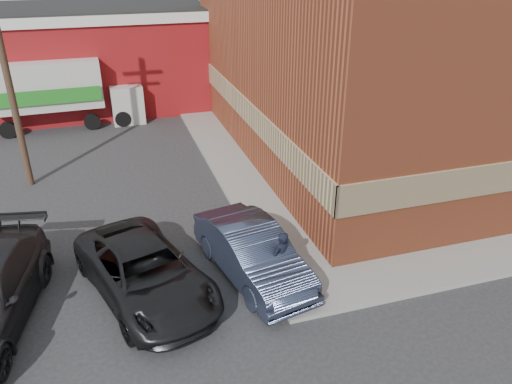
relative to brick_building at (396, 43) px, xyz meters
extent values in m
plane|color=#28282B|center=(-8.50, -9.00, -4.68)|extent=(90.00, 90.00, 0.00)
cube|color=#9C4528|center=(0.00, 0.00, -0.18)|extent=(14.00, 18.00, 9.00)
cube|color=tan|center=(-7.04, 0.00, -2.38)|extent=(0.08, 18.16, 1.00)
cube|color=gray|center=(-7.90, 0.00, -4.62)|extent=(1.80, 18.00, 0.12)
cube|color=maroon|center=(-14.50, 11.00, -2.18)|extent=(16.00, 8.00, 5.00)
cube|color=silver|center=(-14.50, 11.00, 0.57)|extent=(16.30, 8.30, 0.50)
cube|color=black|center=(-14.50, 11.00, 0.87)|extent=(16.00, 8.00, 0.10)
cylinder|color=#483424|center=(-16.00, 0.00, -0.18)|extent=(0.26, 0.26, 9.00)
imported|color=black|center=(-8.70, -9.25, -3.75)|extent=(0.71, 0.64, 1.63)
imported|color=#2F374F|center=(-9.30, -8.50, -3.90)|extent=(2.59, 5.00, 1.57)
imported|color=black|center=(-12.31, -8.50, -3.94)|extent=(3.97, 5.83, 1.48)
cube|color=silver|center=(-15.52, 7.00, -2.37)|extent=(5.51, 2.35, 2.36)
cube|color=#217D21|center=(-15.48, 5.91, -2.73)|extent=(5.27, 0.18, 0.73)
cube|color=silver|center=(-11.98, 7.11, -3.68)|extent=(1.70, 2.05, 2.00)
cylinder|color=black|center=(-17.49, 6.04, -4.27)|extent=(0.83, 0.30, 0.82)
cylinder|color=black|center=(-17.54, 7.85, -4.27)|extent=(0.83, 0.30, 0.82)
cylinder|color=black|center=(-13.49, 6.16, -4.27)|extent=(0.83, 0.30, 0.82)
cylinder|color=black|center=(-13.55, 7.97, -4.27)|extent=(0.83, 0.30, 0.82)
cylinder|color=black|center=(-11.95, 6.20, -4.27)|extent=(0.83, 0.30, 0.82)
cylinder|color=black|center=(-12.00, 8.02, -4.27)|extent=(0.83, 0.30, 0.82)
camera|label=1|loc=(-12.72, -19.90, 3.95)|focal=35.00mm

